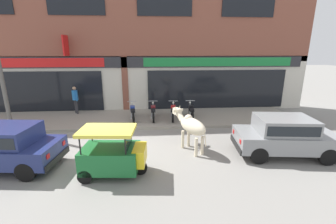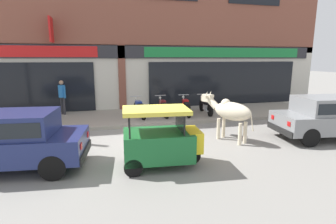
% 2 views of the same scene
% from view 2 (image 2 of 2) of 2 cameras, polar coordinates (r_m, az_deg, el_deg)
% --- Properties ---
extents(ground_plane, '(90.00, 90.00, 0.00)m').
position_cam_2_polar(ground_plane, '(8.45, -6.41, -7.32)').
color(ground_plane, gray).
extents(sidewalk, '(19.00, 3.51, 0.14)m').
position_cam_2_polar(sidewalk, '(12.22, -9.03, -1.14)').
color(sidewalk, gray).
rests_on(sidewalk, ground).
extents(shop_building, '(23.00, 1.40, 10.21)m').
position_cam_2_polar(shop_building, '(14.11, -10.54, 20.30)').
color(shop_building, brown).
rests_on(shop_building, ground).
extents(cow, '(1.20, 1.98, 1.61)m').
position_cam_2_polar(cow, '(8.94, 13.32, 0.16)').
color(cow, beige).
rests_on(cow, ground).
extents(car_0, '(3.74, 1.98, 1.46)m').
position_cam_2_polar(car_0, '(7.46, -30.89, -4.96)').
color(car_0, black).
rests_on(car_0, ground).
extents(car_1, '(3.74, 2.01, 1.46)m').
position_cam_2_polar(car_1, '(10.47, 31.45, -0.67)').
color(car_1, black).
rests_on(car_1, ground).
extents(auto_rickshaw, '(2.04, 1.30, 1.52)m').
position_cam_2_polar(auto_rickshaw, '(6.70, -1.56, -6.40)').
color(auto_rickshaw, black).
rests_on(auto_rickshaw, ground).
extents(motorcycle_0, '(0.52, 1.81, 0.88)m').
position_cam_2_polar(motorcycle_0, '(11.84, -6.24, 0.78)').
color(motorcycle_0, black).
rests_on(motorcycle_0, sidewalk).
extents(motorcycle_1, '(0.52, 1.81, 0.88)m').
position_cam_2_polar(motorcycle_1, '(12.03, -1.05, 1.01)').
color(motorcycle_1, black).
rests_on(motorcycle_1, sidewalk).
extents(motorcycle_2, '(0.54, 1.81, 0.88)m').
position_cam_2_polar(motorcycle_2, '(12.26, 3.91, 1.19)').
color(motorcycle_2, black).
rests_on(motorcycle_2, sidewalk).
extents(motorcycle_3, '(0.52, 1.81, 0.88)m').
position_cam_2_polar(motorcycle_3, '(12.58, 8.22, 1.37)').
color(motorcycle_3, black).
rests_on(motorcycle_3, sidewalk).
extents(pedestrian, '(0.35, 0.40, 1.60)m').
position_cam_2_polar(pedestrian, '(13.16, -22.06, 3.72)').
color(pedestrian, '#2D2D33').
rests_on(pedestrian, sidewalk).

